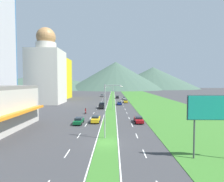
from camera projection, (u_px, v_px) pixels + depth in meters
name	position (u px, v px, depth m)	size (l,w,h in m)	color
ground_plane	(107.00, 143.00, 27.72)	(600.00, 600.00, 0.00)	#38383A
grass_median	(112.00, 102.00, 87.65)	(3.20, 240.00, 0.06)	#387028
grass_verge_right	(154.00, 102.00, 87.45)	(24.00, 240.00, 0.06)	#387028
lane_dash_left_2	(67.00, 153.00, 23.62)	(0.16, 2.80, 0.01)	silver
lane_dash_left_3	(79.00, 136.00, 31.54)	(0.16, 2.80, 0.01)	silver
lane_dash_left_4	(86.00, 125.00, 39.46)	(0.16, 2.80, 0.01)	silver
lane_dash_left_5	(91.00, 118.00, 47.37)	(0.16, 2.80, 0.01)	silver
lane_dash_left_6	(94.00, 113.00, 55.29)	(0.16, 2.80, 0.01)	silver
lane_dash_left_7	(96.00, 109.00, 63.21)	(0.16, 2.80, 0.01)	silver
lane_dash_left_8	(98.00, 106.00, 71.13)	(0.16, 2.80, 0.01)	silver
lane_dash_left_9	(100.00, 104.00, 79.04)	(0.16, 2.80, 0.01)	silver
lane_dash_left_10	(101.00, 102.00, 86.96)	(0.16, 2.80, 0.01)	silver
lane_dash_left_11	(102.00, 100.00, 94.88)	(0.16, 2.80, 0.01)	silver
lane_dash_left_12	(103.00, 99.00, 102.79)	(0.16, 2.80, 0.01)	silver
lane_dash_left_13	(104.00, 98.00, 110.71)	(0.16, 2.80, 0.01)	silver
lane_dash_left_14	(104.00, 97.00, 118.63)	(0.16, 2.80, 0.01)	silver
lane_dash_left_15	(105.00, 96.00, 126.55)	(0.16, 2.80, 0.01)	silver
lane_dash_right_2	(145.00, 154.00, 23.52)	(0.16, 2.80, 0.01)	silver
lane_dash_right_3	(137.00, 136.00, 31.44)	(0.16, 2.80, 0.01)	silver
lane_dash_right_4	(132.00, 125.00, 39.36)	(0.16, 2.80, 0.01)	silver
lane_dash_right_5	(129.00, 118.00, 47.28)	(0.16, 2.80, 0.01)	silver
lane_dash_right_6	(127.00, 113.00, 55.19)	(0.16, 2.80, 0.01)	silver
lane_dash_right_7	(125.00, 109.00, 63.11)	(0.16, 2.80, 0.01)	silver
lane_dash_right_8	(124.00, 106.00, 71.03)	(0.16, 2.80, 0.01)	silver
lane_dash_right_9	(123.00, 104.00, 78.94)	(0.16, 2.80, 0.01)	silver
lane_dash_right_10	(122.00, 102.00, 86.86)	(0.16, 2.80, 0.01)	silver
lane_dash_right_11	(121.00, 100.00, 94.78)	(0.16, 2.80, 0.01)	silver
lane_dash_right_12	(121.00, 99.00, 102.70)	(0.16, 2.80, 0.01)	silver
lane_dash_right_13	(120.00, 98.00, 110.61)	(0.16, 2.80, 0.01)	silver
lane_dash_right_14	(120.00, 97.00, 118.53)	(0.16, 2.80, 0.01)	silver
lane_dash_right_15	(119.00, 96.00, 126.45)	(0.16, 2.80, 0.01)	silver
edge_line_median_left	(108.00, 102.00, 87.67)	(0.16, 240.00, 0.01)	silver
edge_line_median_right	(115.00, 102.00, 87.63)	(0.16, 240.00, 0.01)	silver
domed_building	(47.00, 72.00, 80.62)	(14.30, 14.30, 33.96)	beige
midrise_colored	(56.00, 79.00, 107.14)	(15.31, 15.31, 23.53)	yellow
hill_far_left	(44.00, 81.00, 287.73)	(213.13, 213.13, 23.86)	#3D5647
hill_far_center	(116.00, 76.00, 257.65)	(136.51, 136.51, 39.37)	#3D5647
hill_far_right	(153.00, 78.00, 294.33)	(143.68, 143.68, 34.87)	#3D5647
street_lamp_near	(107.00, 107.00, 29.74)	(3.08, 0.42, 9.07)	#99999E
street_lamp_mid	(112.00, 96.00, 61.43)	(2.91, 0.28, 8.08)	#99999E
billboard_roadside	(211.00, 111.00, 21.63)	(5.77, 0.28, 7.86)	#4C4C51
car_0	(79.00, 121.00, 40.57)	(1.90, 4.80, 1.48)	#0C5128
car_1	(126.00, 101.00, 83.21)	(1.87, 4.29, 1.45)	yellow
car_2	(139.00, 120.00, 41.89)	(1.93, 4.79, 1.38)	maroon
car_3	(124.00, 98.00, 100.68)	(1.88, 4.21, 1.37)	#B2B2B7
car_4	(102.00, 96.00, 119.77)	(1.95, 4.75, 1.46)	slate
car_5	(96.00, 119.00, 42.23)	(1.93, 4.58, 1.53)	yellow
car_6	(119.00, 103.00, 75.76)	(1.94, 4.79, 1.35)	navy
car_7	(117.00, 97.00, 107.51)	(1.89, 4.27, 1.58)	black
pickup_truck_0	(102.00, 106.00, 65.39)	(2.18, 5.40, 2.00)	black
motorcycle_rider	(86.00, 111.00, 53.67)	(0.36, 2.00, 1.80)	black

